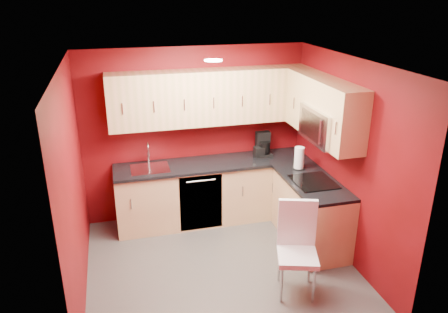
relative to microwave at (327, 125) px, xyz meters
name	(u,v)px	position (x,y,z in m)	size (l,w,h in m)	color
floor	(221,266)	(-1.39, -0.20, -1.66)	(3.20, 3.20, 0.00)	#44423F
ceiling	(220,63)	(-1.39, -0.20, 0.84)	(3.20, 3.20, 0.00)	white
wall_back	(195,134)	(-1.39, 1.30, -0.41)	(3.20, 3.20, 0.00)	maroon
wall_front	(265,243)	(-1.39, -1.70, -0.41)	(3.20, 3.20, 0.00)	maroon
wall_left	(73,189)	(-2.99, -0.20, -0.41)	(3.00, 3.00, 0.00)	maroon
wall_right	(347,161)	(0.21, -0.20, -0.41)	(3.00, 3.00, 0.00)	maroon
base_cabinets_back	(214,192)	(-1.19, 1.00, -1.22)	(2.80, 0.60, 0.87)	#E3C182
base_cabinets_right	(311,213)	(-0.09, 0.05, -1.22)	(0.60, 1.30, 0.87)	#E3C182
countertop_back	(214,164)	(-1.19, 0.99, -0.77)	(2.80, 0.63, 0.04)	black
countertop_right	(313,182)	(-0.11, 0.04, -0.77)	(0.63, 1.27, 0.04)	black
upper_cabinets_back	(211,97)	(-1.19, 1.13, 0.17)	(2.80, 0.35, 0.75)	tan
upper_cabinets_right	(321,102)	(0.03, 0.24, 0.23)	(0.35, 1.55, 0.75)	tan
microwave	(327,125)	(0.00, 0.00, 0.00)	(0.42, 0.76, 0.42)	silver
cooktop	(313,182)	(-0.11, 0.00, -0.74)	(0.50, 0.55, 0.01)	black
sink	(150,166)	(-2.09, 1.00, -0.72)	(0.52, 0.42, 0.35)	silver
dishwasher_front	(201,203)	(-1.44, 0.71, -1.22)	(0.60, 0.02, 0.82)	black
downlight	(213,60)	(-1.39, 0.10, 0.82)	(0.20, 0.20, 0.01)	white
coffee_maker	(264,144)	(-0.40, 1.07, -0.58)	(0.20, 0.27, 0.34)	black
napkin_holder	(259,152)	(-0.49, 1.04, -0.68)	(0.14, 0.14, 0.15)	black
paper_towel	(299,158)	(-0.12, 0.47, -0.60)	(0.18, 0.18, 0.31)	white
dining_chair	(298,251)	(-0.69, -0.88, -1.13)	(0.43, 0.45, 1.06)	silver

